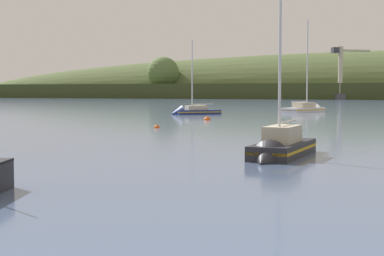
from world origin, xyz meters
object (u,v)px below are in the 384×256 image
at_px(sailboat_near_mooring, 307,111).
at_px(sailboat_far_left, 191,113).
at_px(sailboat_midwater_white, 280,152).
at_px(mooring_buoy_off_fishing_boat, 157,128).
at_px(mooring_buoy_midchannel, 207,120).
at_px(dockside_crane, 341,74).

xyz_separation_m(sailboat_near_mooring, sailboat_far_left, (-12.85, -13.32, 0.03)).
height_order(sailboat_near_mooring, sailboat_midwater_white, sailboat_near_mooring).
xyz_separation_m(sailboat_near_mooring, mooring_buoy_off_fishing_boat, (-6.34, -39.57, -0.16)).
height_order(mooring_buoy_midchannel, mooring_buoy_off_fishing_boat, mooring_buoy_midchannel).
relative_size(sailboat_near_mooring, mooring_buoy_off_fishing_boat, 25.60).
xyz_separation_m(dockside_crane, sailboat_far_left, (-6.35, -128.77, -8.34)).
bearing_deg(mooring_buoy_midchannel, sailboat_midwater_white, -65.97).
distance_m(dockside_crane, sailboat_midwater_white, 173.62).
xyz_separation_m(dockside_crane, sailboat_near_mooring, (6.50, -115.45, -8.37)).
bearing_deg(dockside_crane, mooring_buoy_off_fishing_boat, -122.82).
bearing_deg(sailboat_far_left, sailboat_midwater_white, 76.18).
distance_m(sailboat_midwater_white, sailboat_far_left, 48.57).
relative_size(sailboat_midwater_white, mooring_buoy_off_fishing_boat, 19.53).
height_order(dockside_crane, sailboat_near_mooring, dockside_crane).
relative_size(sailboat_near_mooring, sailboat_midwater_white, 1.31).
relative_size(mooring_buoy_midchannel, mooring_buoy_off_fishing_boat, 1.39).
bearing_deg(sailboat_near_mooring, mooring_buoy_off_fishing_boat, -165.50).
bearing_deg(sailboat_midwater_white, mooring_buoy_midchannel, -151.75).
relative_size(sailboat_far_left, mooring_buoy_midchannel, 13.49).
height_order(dockside_crane, sailboat_midwater_white, dockside_crane).
bearing_deg(sailboat_near_mooring, sailboat_far_left, 159.62).
xyz_separation_m(dockside_crane, sailboat_midwater_white, (14.05, -172.85, -8.29)).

